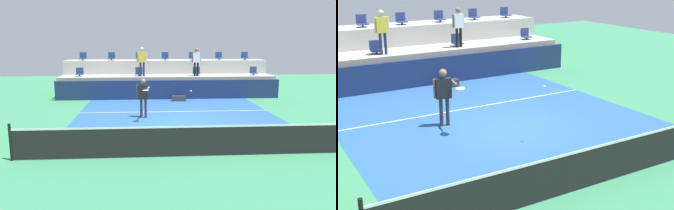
% 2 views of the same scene
% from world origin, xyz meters
% --- Properties ---
extents(ground_plane, '(40.00, 40.00, 0.00)m').
position_xyz_m(ground_plane, '(0.00, 0.00, 0.00)').
color(ground_plane, '#388456').
extents(court_inner_paint, '(9.00, 10.00, 0.01)m').
position_xyz_m(court_inner_paint, '(0.00, 1.00, 0.00)').
color(court_inner_paint, '#285693').
rests_on(court_inner_paint, ground_plane).
extents(court_service_line, '(9.00, 0.06, 0.00)m').
position_xyz_m(court_service_line, '(0.00, 2.40, 0.01)').
color(court_service_line, white).
rests_on(court_service_line, ground_plane).
extents(tennis_net, '(10.48, 0.08, 1.07)m').
position_xyz_m(tennis_net, '(0.00, -4.00, 0.50)').
color(tennis_net, black).
rests_on(tennis_net, ground_plane).
extents(sponsor_backboard, '(13.00, 0.16, 1.10)m').
position_xyz_m(sponsor_backboard, '(0.00, 6.00, 0.55)').
color(sponsor_backboard, navy).
rests_on(sponsor_backboard, ground_plane).
extents(seating_tier_lower, '(13.00, 1.80, 1.25)m').
position_xyz_m(seating_tier_lower, '(0.00, 7.30, 0.62)').
color(seating_tier_lower, '#ADAAA3').
rests_on(seating_tier_lower, ground_plane).
extents(seating_tier_upper, '(13.00, 1.80, 2.10)m').
position_xyz_m(seating_tier_upper, '(0.00, 9.10, 1.05)').
color(seating_tier_upper, '#ADAAA3').
rests_on(seating_tier_upper, ground_plane).
extents(stadium_chair_lower_far_left, '(0.44, 0.40, 0.52)m').
position_xyz_m(stadium_chair_lower_far_left, '(-5.30, 7.23, 1.46)').
color(stadium_chair_lower_far_left, '#2D2D33').
rests_on(stadium_chair_lower_far_left, seating_tier_lower).
extents(stadium_chair_lower_left, '(0.44, 0.40, 0.52)m').
position_xyz_m(stadium_chair_lower_left, '(-1.74, 7.23, 1.46)').
color(stadium_chair_lower_left, '#2D2D33').
rests_on(stadium_chair_lower_left, seating_tier_lower).
extents(stadium_chair_lower_right, '(0.44, 0.40, 0.52)m').
position_xyz_m(stadium_chair_lower_right, '(1.79, 7.23, 1.46)').
color(stadium_chair_lower_right, '#2D2D33').
rests_on(stadium_chair_lower_right, seating_tier_lower).
extents(stadium_chair_lower_far_right, '(0.44, 0.40, 0.52)m').
position_xyz_m(stadium_chair_lower_far_right, '(5.37, 7.23, 1.46)').
color(stadium_chair_lower_far_right, '#2D2D33').
rests_on(stadium_chair_lower_far_right, seating_tier_lower).
extents(stadium_chair_upper_far_left, '(0.44, 0.40, 0.52)m').
position_xyz_m(stadium_chair_upper_far_left, '(-5.38, 9.03, 2.31)').
color(stadium_chair_upper_far_left, '#2D2D33').
rests_on(stadium_chair_upper_far_left, seating_tier_upper).
extents(stadium_chair_upper_left, '(0.44, 0.40, 0.52)m').
position_xyz_m(stadium_chair_upper_left, '(-3.54, 9.03, 2.31)').
color(stadium_chair_upper_left, '#2D2D33').
rests_on(stadium_chair_upper_left, seating_tier_upper).
extents(stadium_chair_upper_mid_left, '(0.44, 0.40, 0.52)m').
position_xyz_m(stadium_chair_upper_mid_left, '(-1.75, 9.03, 2.31)').
color(stadium_chair_upper_mid_left, '#2D2D33').
rests_on(stadium_chair_upper_mid_left, seating_tier_upper).
extents(stadium_chair_upper_center, '(0.44, 0.40, 0.52)m').
position_xyz_m(stadium_chair_upper_center, '(-0.04, 9.03, 2.31)').
color(stadium_chair_upper_center, '#2D2D33').
rests_on(stadium_chair_upper_center, seating_tier_upper).
extents(stadium_chair_upper_mid_right, '(0.44, 0.40, 0.52)m').
position_xyz_m(stadium_chair_upper_mid_right, '(1.78, 9.03, 2.31)').
color(stadium_chair_upper_mid_right, '#2D2D33').
rests_on(stadium_chair_upper_mid_right, seating_tier_upper).
extents(stadium_chair_upper_right, '(0.44, 0.40, 0.52)m').
position_xyz_m(stadium_chair_upper_right, '(3.55, 9.03, 2.31)').
color(stadium_chair_upper_right, '#2D2D33').
rests_on(stadium_chair_upper_right, seating_tier_upper).
extents(stadium_chair_upper_far_right, '(0.44, 0.40, 0.52)m').
position_xyz_m(stadium_chair_upper_far_right, '(5.31, 9.03, 2.31)').
color(stadium_chair_upper_far_right, '#2D2D33').
rests_on(stadium_chair_upper_far_right, seating_tier_upper).
extents(tennis_player, '(0.60, 1.27, 1.73)m').
position_xyz_m(tennis_player, '(-1.48, 1.21, 1.07)').
color(tennis_player, '#2D2D33').
rests_on(tennis_player, ground_plane).
extents(spectator_leaning_on_rail, '(0.60, 0.25, 1.73)m').
position_xyz_m(spectator_leaning_on_rail, '(-1.54, 6.85, 2.30)').
color(spectator_leaning_on_rail, navy).
rests_on(spectator_leaning_on_rail, seating_tier_lower).
extents(spectator_in_white, '(0.59, 0.25, 1.67)m').
position_xyz_m(spectator_in_white, '(1.71, 6.85, 2.26)').
color(spectator_in_white, black).
rests_on(spectator_in_white, seating_tier_lower).
extents(tennis_ball, '(0.07, 0.07, 0.07)m').
position_xyz_m(tennis_ball, '(0.26, -1.36, 1.55)').
color(tennis_ball, '#CCE033').
extents(equipment_bag, '(0.76, 0.28, 0.30)m').
position_xyz_m(equipment_bag, '(0.50, 5.31, 0.15)').
color(equipment_bag, '#333338').
rests_on(equipment_bag, ground_plane).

